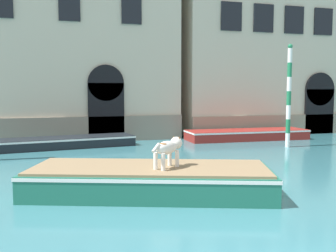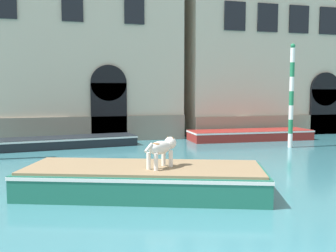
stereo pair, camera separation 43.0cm
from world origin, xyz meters
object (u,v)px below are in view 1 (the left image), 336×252
object	(u,v)px
boat_foreground	(150,179)
dog_on_deck	(168,148)
boat_moored_near_palazzo	(66,142)
boat_moored_far	(247,134)
mooring_pole_0	(289,96)

from	to	relation	value
boat_foreground	dog_on_deck	distance (m)	0.96
boat_foreground	dog_on_deck	size ratio (longest dim) A/B	6.81
boat_foreground	boat_moored_near_palazzo	distance (m)	8.96
boat_moored_far	mooring_pole_0	distance (m)	3.63
dog_on_deck	boat_moored_near_palazzo	size ratio (longest dim) A/B	0.15
boat_moored_near_palazzo	boat_moored_far	xyz separation A→B (m)	(9.20, 0.20, 0.02)
boat_foreground	boat_moored_near_palazzo	world-z (taller)	boat_foreground
dog_on_deck	mooring_pole_0	xyz separation A→B (m)	(7.57, 6.34, 1.15)
boat_moored_far	mooring_pole_0	world-z (taller)	mooring_pole_0
boat_foreground	boat_moored_far	xyz separation A→B (m)	(7.47, 8.99, -0.10)
boat_moored_near_palazzo	mooring_pole_0	size ratio (longest dim) A/B	1.35
dog_on_deck	mooring_pole_0	size ratio (longest dim) A/B	0.20
dog_on_deck	boat_moored_near_palazzo	bearing A→B (deg)	65.58
dog_on_deck	boat_moored_near_palazzo	distance (m)	9.38
boat_moored_near_palazzo	mooring_pole_0	distance (m)	10.30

